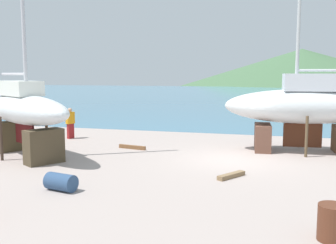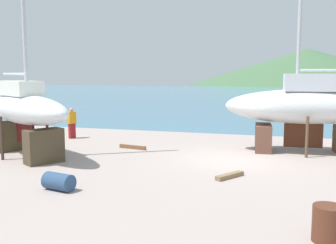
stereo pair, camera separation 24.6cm
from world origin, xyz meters
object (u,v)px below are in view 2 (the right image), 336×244
object	(u,v)px
sailboat_far_slipway	(24,110)
barrel_ochre	(59,182)
sailboat_large_starboard	(305,107)
barrel_blue_faded	(328,224)
worker	(72,123)
barrel_by_slipway	(19,132)

from	to	relation	value
sailboat_far_slipway	barrel_ochre	bearing A→B (deg)	-13.61
sailboat_large_starboard	barrel_blue_faded	size ratio (longest dim) A/B	16.93
sailboat_far_slipway	worker	world-z (taller)	sailboat_far_slipway
worker	barrel_blue_faded	world-z (taller)	worker
sailboat_far_slipway	barrel_ochre	distance (m)	5.86
sailboat_large_starboard	barrel_blue_faded	bearing A→B (deg)	85.64
sailboat_far_slipway	worker	size ratio (longest dim) A/B	7.42
worker	barrel_ochre	size ratio (longest dim) A/B	1.77
barrel_ochre	worker	bearing A→B (deg)	117.93
sailboat_far_slipway	barrel_blue_faded	size ratio (longest dim) A/B	16.01
sailboat_large_starboard	barrel_ochre	size ratio (longest dim) A/B	13.87
sailboat_large_starboard	worker	world-z (taller)	sailboat_large_starboard
barrel_ochre	barrel_by_slipway	world-z (taller)	barrel_by_slipway
sailboat_far_slipway	barrel_by_slipway	bearing A→B (deg)	160.47
sailboat_far_slipway	barrel_by_slipway	xyz separation A→B (m)	(-3.56, 4.24, -1.67)
barrel_ochre	barrel_by_slipway	xyz separation A→B (m)	(-7.59, 8.14, 0.03)
sailboat_far_slipway	barrel_ochre	size ratio (longest dim) A/B	13.11
sailboat_far_slipway	barrel_by_slipway	distance (m)	5.79
barrel_blue_faded	barrel_by_slipway	xyz separation A→B (m)	(-14.97, 9.75, -0.09)
barrel_ochre	barrel_by_slipway	distance (m)	11.13
sailboat_large_starboard	barrel_ochre	distance (m)	11.11
barrel_by_slipway	barrel_ochre	bearing A→B (deg)	-47.02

